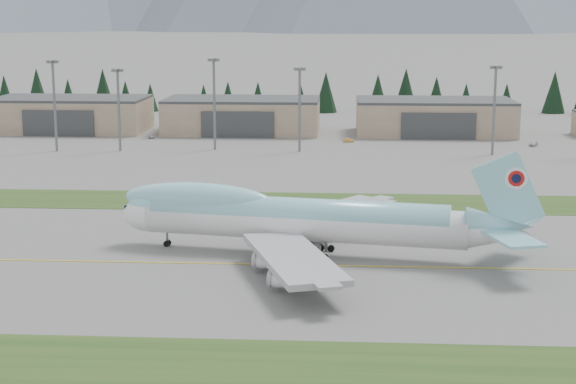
# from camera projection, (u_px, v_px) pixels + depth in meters

# --- Properties ---
(ground) EXTENTS (7000.00, 7000.00, 0.00)m
(ground) POSITION_uv_depth(u_px,v_px,m) (229.00, 264.00, 131.10)
(ground) COLOR slate
(ground) RESTS_ON ground
(grass_strip_near) EXTENTS (400.00, 14.00, 0.08)m
(grass_strip_near) POSITION_uv_depth(u_px,v_px,m) (183.00, 362.00, 93.91)
(grass_strip_near) COLOR #284719
(grass_strip_near) RESTS_ON ground
(grass_strip_far) EXTENTS (400.00, 18.00, 0.08)m
(grass_strip_far) POSITION_uv_depth(u_px,v_px,m) (258.00, 201.00, 175.13)
(grass_strip_far) COLOR #284719
(grass_strip_far) RESTS_ON ground
(taxiway_line_main) EXTENTS (400.00, 0.40, 0.02)m
(taxiway_line_main) POSITION_uv_depth(u_px,v_px,m) (229.00, 264.00, 131.10)
(taxiway_line_main) COLOR gold
(taxiway_line_main) RESTS_ON ground
(boeing_747_freighter) EXTENTS (66.25, 56.16, 17.37)m
(boeing_747_freighter) POSITION_uv_depth(u_px,v_px,m) (299.00, 218.00, 135.30)
(boeing_747_freighter) COLOR white
(boeing_747_freighter) RESTS_ON ground
(hangar_left) EXTENTS (48.00, 26.60, 10.80)m
(hangar_left) POSITION_uv_depth(u_px,v_px,m) (71.00, 114.00, 281.00)
(hangar_left) COLOR gray
(hangar_left) RESTS_ON ground
(hangar_center) EXTENTS (48.00, 26.60, 10.80)m
(hangar_center) POSITION_uv_depth(u_px,v_px,m) (242.00, 115.00, 277.63)
(hangar_center) COLOR gray
(hangar_center) RESTS_ON ground
(hangar_right) EXTENTS (48.00, 26.60, 10.80)m
(hangar_right) POSITION_uv_depth(u_px,v_px,m) (434.00, 117.00, 273.95)
(hangar_right) COLOR gray
(hangar_right) RESTS_ON ground
(floodlight_masts) EXTENTS (144.70, 10.20, 24.87)m
(floodlight_masts) POSITION_uv_depth(u_px,v_px,m) (290.00, 92.00, 234.60)
(floodlight_masts) COLOR slate
(floodlight_masts) RESTS_ON ground
(service_vehicle_a) EXTENTS (2.36, 3.83, 1.22)m
(service_vehicle_a) POSITION_uv_depth(u_px,v_px,m) (151.00, 138.00, 264.95)
(service_vehicle_a) COLOR #B9B9BB
(service_vehicle_a) RESTS_ON ground
(service_vehicle_b) EXTENTS (3.39, 1.37, 1.10)m
(service_vehicle_b) POSITION_uv_depth(u_px,v_px,m) (348.00, 142.00, 257.15)
(service_vehicle_b) COLOR gold
(service_vehicle_b) RESTS_ON ground
(service_vehicle_c) EXTENTS (3.55, 4.93, 1.33)m
(service_vehicle_c) POSITION_uv_depth(u_px,v_px,m) (533.00, 146.00, 249.72)
(service_vehicle_c) COLOR silver
(service_vehicle_c) RESTS_ON ground
(conifer_belt) EXTENTS (278.20, 15.67, 16.67)m
(conifer_belt) POSITION_uv_depth(u_px,v_px,m) (285.00, 93.00, 337.90)
(conifer_belt) COLOR black
(conifer_belt) RESTS_ON ground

